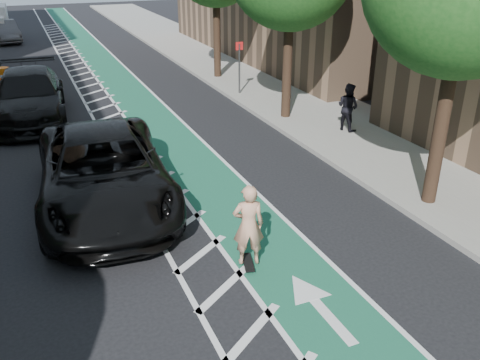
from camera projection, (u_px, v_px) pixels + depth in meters
ground at (135, 269)px, 10.94m from camera, size 120.00×120.00×0.00m
bike_lane at (154, 120)px, 20.37m from camera, size 2.00×90.00×0.01m
buffer_strip at (116, 125)px, 19.83m from camera, size 1.40×90.00×0.01m
sidewalk_right at (296, 101)px, 22.67m from camera, size 5.00×90.00×0.15m
curb_right at (246, 107)px, 21.79m from camera, size 0.12×90.00×0.16m
sign_post at (239, 67)px, 23.13m from camera, size 0.35×0.08×2.47m
skateboard at (248, 262)px, 11.04m from camera, size 0.39×0.74×0.10m
skateboarder at (248, 225)px, 10.65m from camera, size 0.76×0.61×1.84m
suv_near at (104, 171)px, 13.33m from camera, size 3.81×7.30×1.96m
suv_far at (29, 96)px, 20.14m from camera, size 3.17×6.78×1.91m
car_grey at (5, 31)px, 36.95m from camera, size 2.22×4.76×1.51m
pedestrian at (348, 107)px, 18.51m from camera, size 0.92×1.02×1.74m
barrel_c at (4, 79)px, 24.77m from camera, size 0.75×0.75×1.03m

